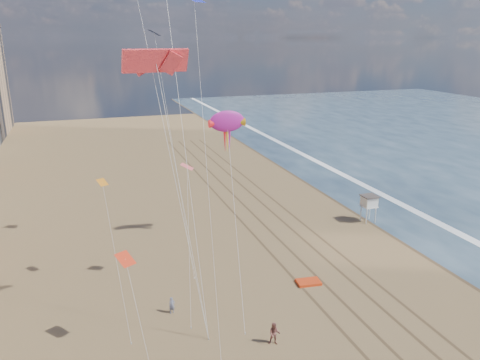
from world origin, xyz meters
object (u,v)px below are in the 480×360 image
(show_kite, at_px, (227,122))
(kite_flyer_b, at_px, (274,334))
(lifeguard_stand, at_px, (369,202))
(grounded_kite, at_px, (308,282))
(kite_flyer_a, at_px, (172,305))

(show_kite, distance_m, kite_flyer_b, 25.02)
(lifeguard_stand, distance_m, show_kite, 22.32)
(lifeguard_stand, relative_size, grounded_kite, 1.56)
(grounded_kite, relative_size, kite_flyer_a, 1.52)
(lifeguard_stand, xyz_separation_m, show_kite, (-19.12, 1.04, 11.46))
(lifeguard_stand, bearing_deg, show_kite, 176.90)
(grounded_kite, bearing_deg, kite_flyer_a, -170.38)
(lifeguard_stand, height_order, show_kite, show_kite)
(kite_flyer_a, bearing_deg, lifeguard_stand, 12.37)
(show_kite, relative_size, kite_flyer_a, 15.52)
(show_kite, xyz_separation_m, kite_flyer_a, (-9.60, -14.03, -13.49))
(lifeguard_stand, xyz_separation_m, grounded_kite, (-14.90, -12.20, -2.66))
(kite_flyer_a, bearing_deg, grounded_kite, -8.71)
(grounded_kite, distance_m, show_kite, 19.82)
(lifeguard_stand, distance_m, grounded_kite, 19.44)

